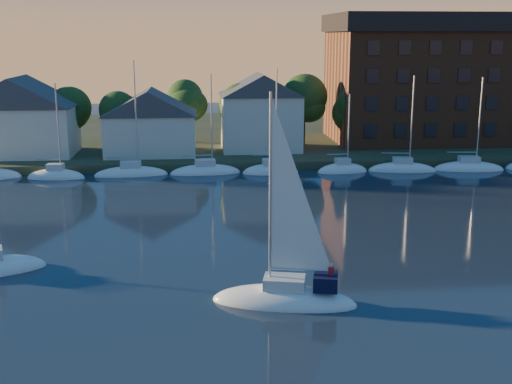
{
  "coord_description": "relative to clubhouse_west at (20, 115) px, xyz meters",
  "views": [
    {
      "loc": [
        -0.31,
        -23.43,
        15.46
      ],
      "look_at": [
        3.93,
        22.0,
        4.31
      ],
      "focal_mm": 45.0,
      "sensor_mm": 36.0,
      "label": 1
    }
  ],
  "objects": [
    {
      "name": "moored_fleet",
      "position": [
        26.0,
        -9.0,
        -5.83
      ],
      "size": [
        95.5,
        2.4,
        12.05
      ],
      "color": "white",
      "rests_on": "ground"
    },
    {
      "name": "condo_block",
      "position": [
        56.0,
        6.95,
        3.86
      ],
      "size": [
        31.0,
        17.0,
        17.4
      ],
      "color": "brown",
      "rests_on": "shoreline_land"
    },
    {
      "name": "clubhouse_east",
      "position": [
        30.0,
        1.0,
        0.07
      ],
      "size": [
        10.5,
        8.4,
        9.8
      ],
      "color": "silver",
      "rests_on": "shoreline_land"
    },
    {
      "name": "shoreline_land",
      "position": [
        22.0,
        17.0,
        -5.93
      ],
      "size": [
        160.0,
        50.0,
        2.0
      ],
      "primitive_type": "cube",
      "color": "#2D3720",
      "rests_on": "ground"
    },
    {
      "name": "wooden_dock",
      "position": [
        22.0,
        -6.0,
        -5.93
      ],
      "size": [
        120.0,
        3.0,
        1.0
      ],
      "primitive_type": "cube",
      "color": "brown",
      "rests_on": "ground"
    },
    {
      "name": "hero_sailboat",
      "position": [
        26.79,
        -46.33,
        -5.36
      ],
      "size": [
        9.04,
        4.63,
        13.57
      ],
      "rotation": [
        0.0,
        0.0,
        2.92
      ],
      "color": "white",
      "rests_on": "ground"
    },
    {
      "name": "clubhouse_centre",
      "position": [
        16.0,
        -1.0,
        -0.8
      ],
      "size": [
        11.55,
        8.4,
        8.08
      ],
      "color": "silver",
      "rests_on": "shoreline_land"
    },
    {
      "name": "clubhouse_west",
      "position": [
        0.0,
        0.0,
        0.0
      ],
      "size": [
        13.65,
        9.45,
        9.64
      ],
      "color": "silver",
      "rests_on": "shoreline_land"
    },
    {
      "name": "tree_line",
      "position": [
        24.0,
        5.0,
        1.24
      ],
      "size": [
        93.4,
        5.4,
        8.9
      ],
      "color": "#382219",
      "rests_on": "shoreline_land"
    }
  ]
}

